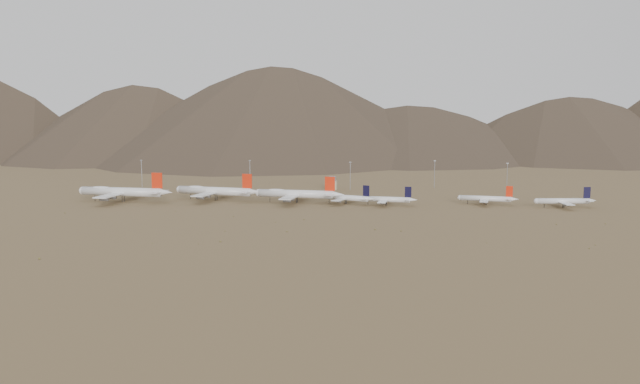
# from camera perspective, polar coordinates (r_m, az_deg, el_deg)

# --- Properties ---
(ground) EXTENTS (3000.00, 3000.00, 0.00)m
(ground) POSITION_cam_1_polar(r_m,az_deg,el_deg) (454.46, -4.13, -1.55)
(ground) COLOR olive
(ground) RESTS_ON ground
(mountain_ridge) EXTENTS (4400.00, 1000.00, 300.00)m
(mountain_ridge) POSITION_cam_1_polar(r_m,az_deg,el_deg) (1346.05, 3.23, 10.66)
(mountain_ridge) COLOR #4B3E2D
(mountain_ridge) RESTS_ON ground
(widebody_west) EXTENTS (79.36, 61.26, 23.58)m
(widebody_west) POSITION_cam_1_polar(r_m,az_deg,el_deg) (511.90, -17.67, 0.03)
(widebody_west) COLOR white
(widebody_west) RESTS_ON ground
(widebody_centre) EXTENTS (73.35, 57.34, 21.98)m
(widebody_centre) POSITION_cam_1_polar(r_m,az_deg,el_deg) (504.16, -9.58, 0.11)
(widebody_centre) COLOR white
(widebody_centre) RESTS_ON ground
(widebody_east) EXTENTS (70.81, 54.74, 21.05)m
(widebody_east) POSITION_cam_1_polar(r_m,az_deg,el_deg) (482.24, -2.22, -0.16)
(widebody_east) COLOR white
(widebody_east) RESTS_ON ground
(narrowbody_a) EXTENTS (44.09, 33.00, 15.26)m
(narrowbody_a) POSITION_cam_1_polar(r_m,az_deg,el_deg) (476.90, 2.41, -0.52)
(narrowbody_a) COLOR white
(narrowbody_a) RESTS_ON ground
(narrowbody_b) EXTENTS (44.69, 32.38, 14.78)m
(narrowbody_b) POSITION_cam_1_polar(r_m,az_deg,el_deg) (471.36, 6.11, -0.67)
(narrowbody_b) COLOR white
(narrowbody_b) RESTS_ON ground
(narrowbody_c) EXTENTS (44.86, 32.68, 14.89)m
(narrowbody_c) POSITION_cam_1_polar(r_m,az_deg,el_deg) (489.10, 15.02, -0.58)
(narrowbody_c) COLOR white
(narrowbody_c) RESTS_ON ground
(narrowbody_d) EXTENTS (46.32, 33.64, 15.34)m
(narrowbody_d) POSITION_cam_1_polar(r_m,az_deg,el_deg) (492.20, 21.43, -0.77)
(narrowbody_d) COLOR white
(narrowbody_d) RESTS_ON ground
(control_tower) EXTENTS (8.00, 8.00, 12.00)m
(control_tower) POSITION_cam_1_polar(r_m,az_deg,el_deg) (567.27, 1.15, 0.76)
(control_tower) COLOR tan
(control_tower) RESTS_ON ground
(mast_far_west) EXTENTS (2.00, 0.60, 25.70)m
(mast_far_west) POSITION_cam_1_polar(r_m,az_deg,el_deg) (609.58, -15.99, 1.77)
(mast_far_west) COLOR gray
(mast_far_west) RESTS_ON ground
(mast_west) EXTENTS (2.00, 0.60, 25.70)m
(mast_west) POSITION_cam_1_polar(r_m,az_deg,el_deg) (585.53, -6.42, 1.79)
(mast_west) COLOR gray
(mast_west) RESTS_ON ground
(mast_centre) EXTENTS (2.00, 0.60, 25.70)m
(mast_centre) POSITION_cam_1_polar(r_m,az_deg,el_deg) (562.17, 2.78, 1.61)
(mast_centre) COLOR gray
(mast_centre) RESTS_ON ground
(mast_east) EXTENTS (2.00, 0.60, 25.70)m
(mast_east) POSITION_cam_1_polar(r_m,az_deg,el_deg) (588.47, 10.43, 1.75)
(mast_east) COLOR gray
(mast_east) RESTS_ON ground
(mast_far_east) EXTENTS (2.00, 0.60, 25.70)m
(mast_far_east) POSITION_cam_1_polar(r_m,az_deg,el_deg) (574.21, 16.74, 1.43)
(mast_far_east) COLOR gray
(mast_far_east) RESTS_ON ground
(desert_scrub) EXTENTS (429.83, 172.45, 0.93)m
(desert_scrub) POSITION_cam_1_polar(r_m,az_deg,el_deg) (375.69, -8.28, -3.41)
(desert_scrub) COLOR olive
(desert_scrub) RESTS_ON ground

